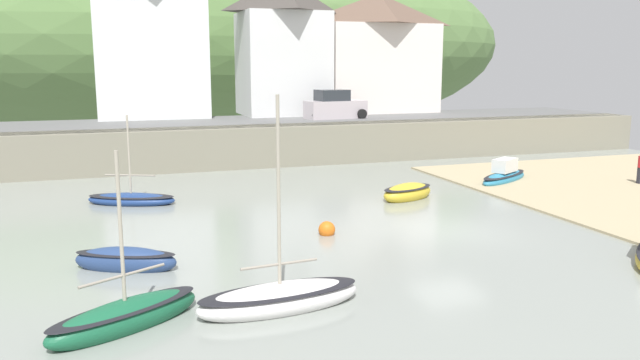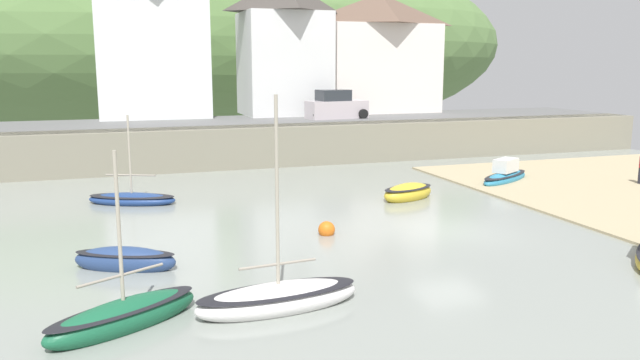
% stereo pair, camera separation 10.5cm
% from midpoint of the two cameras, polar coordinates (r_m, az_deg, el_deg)
% --- Properties ---
extents(quay_seawall, '(48.00, 9.40, 2.40)m').
position_cam_midpoint_polar(quay_seawall, '(39.50, -1.02, 3.60)').
color(quay_seawall, gray).
rests_on(quay_seawall, ground).
extents(hillside_backdrop, '(80.00, 44.00, 23.91)m').
position_cam_midpoint_polar(hillside_backdrop, '(75.56, -12.66, 11.97)').
color(hillside_backdrop, '#5A7D43').
rests_on(hillside_backdrop, ground).
extents(waterfront_building_left, '(7.64, 4.45, 10.93)m').
position_cam_midpoint_polar(waterfront_building_left, '(45.23, -14.92, 12.51)').
color(waterfront_building_left, white).
rests_on(waterfront_building_left, ground).
extents(waterfront_building_centre, '(6.31, 5.72, 9.75)m').
position_cam_midpoint_polar(waterfront_building_centre, '(46.80, -3.21, 12.04)').
color(waterfront_building_centre, silver).
rests_on(waterfront_building_centre, ground).
extents(waterfront_building_right, '(8.88, 4.93, 8.89)m').
position_cam_midpoint_polar(waterfront_building_right, '(49.34, 5.45, 11.41)').
color(waterfront_building_right, white).
rests_on(waterfront_building_right, ground).
extents(sailboat_far_left, '(3.24, 2.15, 0.88)m').
position_cam_midpoint_polar(sailboat_far_left, '(19.96, -17.07, -6.94)').
color(sailboat_far_left, navy).
rests_on(sailboat_far_left, ground).
extents(dinghy_open_wooden, '(4.14, 2.83, 4.05)m').
position_cam_midpoint_polar(dinghy_open_wooden, '(29.03, -16.54, -1.64)').
color(dinghy_open_wooden, navy).
rests_on(dinghy_open_wooden, ground).
extents(sailboat_nearest_shore, '(4.29, 3.16, 1.40)m').
position_cam_midpoint_polar(sailboat_nearest_shore, '(34.15, 16.49, 0.35)').
color(sailboat_nearest_shore, teal).
rests_on(sailboat_nearest_shore, ground).
extents(motorboat_with_cabin, '(4.41, 1.78, 5.56)m').
position_cam_midpoint_polar(motorboat_with_cabin, '(16.17, -3.60, -10.60)').
color(motorboat_with_cabin, white).
rests_on(motorboat_with_cabin, ground).
extents(sailboat_blue_trim, '(3.18, 2.35, 0.93)m').
position_cam_midpoint_polar(sailboat_blue_trim, '(29.06, 8.06, -1.14)').
color(sailboat_blue_trim, gold).
rests_on(sailboat_blue_trim, ground).
extents(sailboat_white_hull, '(3.94, 2.86, 4.38)m').
position_cam_midpoint_polar(sailboat_white_hull, '(15.74, -17.12, -11.65)').
color(sailboat_white_hull, '#195E3C').
rests_on(sailboat_white_hull, ground).
extents(parked_car_near_slipway, '(4.27, 2.16, 1.95)m').
position_cam_midpoint_polar(parked_car_near_slipway, '(43.32, 1.52, 6.66)').
color(parked_car_near_slipway, '#BFB3B8').
rests_on(parked_car_near_slipway, ground).
extents(mooring_buoy, '(0.61, 0.61, 0.61)m').
position_cam_midpoint_polar(mooring_buoy, '(22.83, 0.73, -4.51)').
color(mooring_buoy, orange).
rests_on(mooring_buoy, ground).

